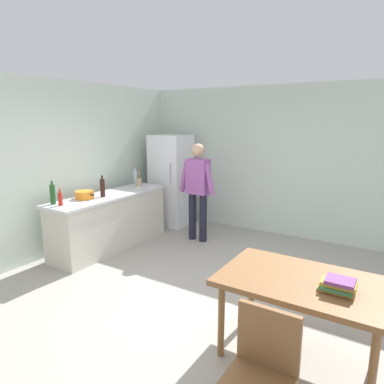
% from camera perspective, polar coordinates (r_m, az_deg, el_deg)
% --- Properties ---
extents(ground_plane, '(14.00, 14.00, 0.00)m').
position_cam_1_polar(ground_plane, '(4.27, -1.05, -17.43)').
color(ground_plane, '#9E998E').
extents(wall_back, '(6.40, 0.12, 2.70)m').
position_cam_1_polar(wall_back, '(6.49, 13.55, 5.03)').
color(wall_back, silver).
rests_on(wall_back, ground_plane).
extents(wall_left, '(0.12, 5.60, 2.70)m').
position_cam_1_polar(wall_left, '(5.74, -22.29, 3.62)').
color(wall_left, silver).
rests_on(wall_left, ground_plane).
extents(kitchen_counter, '(0.64, 2.20, 0.90)m').
position_cam_1_polar(kitchen_counter, '(5.85, -13.35, -4.67)').
color(kitchen_counter, beige).
rests_on(kitchen_counter, ground_plane).
extents(refrigerator, '(0.70, 0.67, 1.80)m').
position_cam_1_polar(refrigerator, '(6.88, -3.46, 1.93)').
color(refrigerator, white).
rests_on(refrigerator, ground_plane).
extents(person, '(0.70, 0.22, 1.70)m').
position_cam_1_polar(person, '(5.89, 0.95, 1.04)').
color(person, '#1E1E2D').
rests_on(person, ground_plane).
extents(dining_table, '(1.40, 0.90, 0.75)m').
position_cam_1_polar(dining_table, '(3.21, 17.88, -14.88)').
color(dining_table, brown).
rests_on(dining_table, ground_plane).
extents(chair, '(0.42, 0.42, 0.91)m').
position_cam_1_polar(chair, '(2.50, 11.42, -26.95)').
color(chair, brown).
rests_on(chair, ground_plane).
extents(cooking_pot, '(0.40, 0.28, 0.12)m').
position_cam_1_polar(cooking_pot, '(5.52, -17.40, -0.45)').
color(cooking_pot, orange).
rests_on(cooking_pot, kitchen_counter).
extents(utensil_jar, '(0.11, 0.11, 0.32)m').
position_cam_1_polar(utensil_jar, '(6.35, -8.85, 1.68)').
color(utensil_jar, tan).
rests_on(utensil_jar, kitchen_counter).
extents(bottle_wine_green, '(0.08, 0.08, 0.34)m').
position_cam_1_polar(bottle_wine_green, '(5.31, -22.13, -0.34)').
color(bottle_wine_green, '#1E5123').
rests_on(bottle_wine_green, kitchen_counter).
extents(bottle_water_clear, '(0.07, 0.07, 0.30)m').
position_cam_1_polar(bottle_water_clear, '(6.55, -9.41, 2.41)').
color(bottle_water_clear, silver).
rests_on(bottle_water_clear, kitchen_counter).
extents(bottle_wine_dark, '(0.08, 0.08, 0.34)m').
position_cam_1_polar(bottle_wine_dark, '(5.57, -14.64, 0.72)').
color(bottle_wine_dark, black).
rests_on(bottle_wine_dark, kitchen_counter).
extents(bottle_sauce_red, '(0.06, 0.06, 0.24)m').
position_cam_1_polar(bottle_sauce_red, '(5.19, -21.03, -1.08)').
color(bottle_sauce_red, '#B22319').
rests_on(bottle_sauce_red, kitchen_counter).
extents(book_stack, '(0.28, 0.19, 0.11)m').
position_cam_1_polar(book_stack, '(3.04, 23.09, -14.12)').
color(book_stack, orange).
rests_on(book_stack, dining_table).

